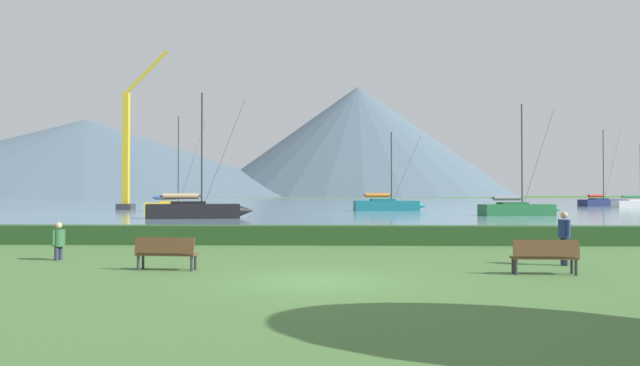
# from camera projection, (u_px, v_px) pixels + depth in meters

# --- Properties ---
(ground_plane) EXTENTS (1000.00, 1000.00, 0.00)m
(ground_plane) POSITION_uv_depth(u_px,v_px,m) (316.00, 281.00, 15.38)
(ground_plane) COLOR #477038
(harbor_water) EXTENTS (320.00, 246.00, 0.00)m
(harbor_water) POSITION_uv_depth(u_px,v_px,m) (337.00, 202.00, 152.29)
(harbor_water) COLOR slate
(harbor_water) RESTS_ON ground_plane
(hedge_line) EXTENTS (80.00, 1.20, 0.81)m
(hedge_line) POSITION_uv_depth(u_px,v_px,m) (326.00, 235.00, 26.38)
(hedge_line) COLOR #284C23
(hedge_line) RESTS_ON ground_plane
(sailboat_slip_0) EXTENTS (8.13, 3.09, 9.70)m
(sailboat_slip_0) POSITION_uv_depth(u_px,v_px,m) (638.00, 203.00, 92.45)
(sailboat_slip_0) COLOR white
(sailboat_slip_0) RESTS_ON harbor_water
(sailboat_slip_1) EXTENTS (8.34, 3.48, 11.01)m
(sailboat_slip_1) POSITION_uv_depth(u_px,v_px,m) (517.00, 209.00, 60.36)
(sailboat_slip_1) COLOR #236B38
(sailboat_slip_1) RESTS_ON harbor_water
(sailboat_slip_2) EXTENTS (9.43, 3.60, 9.94)m
(sailboat_slip_2) POSITION_uv_depth(u_px,v_px,m) (387.00, 205.00, 77.42)
(sailboat_slip_2) COLOR #19707A
(sailboat_slip_2) RESTS_ON harbor_water
(sailboat_slip_3) EXTENTS (7.98, 4.03, 11.59)m
(sailboat_slip_3) POSITION_uv_depth(u_px,v_px,m) (174.00, 206.00, 74.29)
(sailboat_slip_3) COLOR gold
(sailboat_slip_3) RESTS_ON harbor_water
(sailboat_slip_4) EXTENTS (8.55, 4.67, 12.95)m
(sailboat_slip_4) POSITION_uv_depth(u_px,v_px,m) (601.00, 202.00, 103.09)
(sailboat_slip_4) COLOR navy
(sailboat_slip_4) RESTS_ON harbor_water
(sailboat_slip_5) EXTENTS (9.44, 4.25, 11.09)m
(sailboat_slip_5) POSITION_uv_depth(u_px,v_px,m) (195.00, 210.00, 53.96)
(sailboat_slip_5) COLOR black
(sailboat_slip_5) RESTS_ON harbor_water
(park_bench_near_path) EXTENTS (1.76, 0.53, 0.95)m
(park_bench_near_path) POSITION_uv_depth(u_px,v_px,m) (545.00, 255.00, 16.58)
(park_bench_near_path) COLOR brown
(park_bench_near_path) RESTS_ON ground_plane
(park_bench_under_tree) EXTENTS (1.78, 0.64, 0.95)m
(park_bench_under_tree) POSITION_uv_depth(u_px,v_px,m) (166.00, 252.00, 17.51)
(park_bench_under_tree) COLOR brown
(park_bench_under_tree) RESTS_ON ground_plane
(person_seated_viewer) EXTENTS (0.36, 0.55, 1.25)m
(person_seated_viewer) POSITION_uv_depth(u_px,v_px,m) (59.00, 239.00, 20.20)
(person_seated_viewer) COLOR #2D3347
(person_seated_viewer) RESTS_ON ground_plane
(person_standing_walker) EXTENTS (0.36, 0.56, 1.65)m
(person_standing_walker) POSITION_uv_depth(u_px,v_px,m) (564.00, 234.00, 18.70)
(person_standing_walker) COLOR #2D3347
(person_standing_walker) RESTS_ON ground_plane
(dock_crane) EXTENTS (6.61, 2.00, 21.31)m
(dock_crane) POSITION_uv_depth(u_px,v_px,m) (128.00, 156.00, 81.67)
(dock_crane) COLOR #333338
(dock_crane) RESTS_ON ground_plane
(distant_hill_west_ridge) EXTENTS (216.44, 216.44, 77.90)m
(distant_hill_west_ridge) POSITION_uv_depth(u_px,v_px,m) (358.00, 141.00, 434.06)
(distant_hill_west_ridge) COLOR #4C6070
(distant_hill_west_ridge) RESTS_ON ground_plane
(distant_hill_central_peak) EXTENTS (324.78, 324.78, 52.66)m
(distant_hill_central_peak) POSITION_uv_depth(u_px,v_px,m) (86.00, 158.00, 418.91)
(distant_hill_central_peak) COLOR #4C6070
(distant_hill_central_peak) RESTS_ON ground_plane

